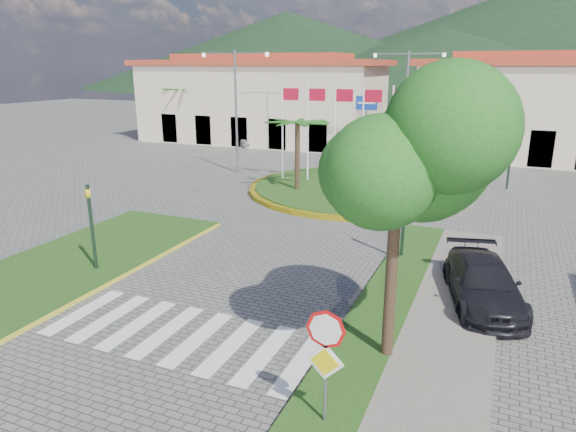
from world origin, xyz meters
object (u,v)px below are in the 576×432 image
at_px(stop_sign, 326,350).
at_px(car_dark_a, 325,143).
at_px(white_van, 240,139).
at_px(car_side_right, 483,283).
at_px(roundabout_island, 358,188).
at_px(car_dark_b, 420,158).
at_px(deciduous_tree, 399,154).

bearing_deg(stop_sign, car_dark_a, 109.13).
height_order(stop_sign, white_van, stop_sign).
distance_m(white_van, car_side_right, 33.70).
height_order(stop_sign, car_dark_a, stop_sign).
bearing_deg(roundabout_island, car_side_right, -59.52).
bearing_deg(car_side_right, roundabout_island, 105.99).
height_order(car_dark_b, car_side_right, car_side_right).
height_order(white_van, car_dark_b, white_van).
bearing_deg(stop_sign, car_side_right, 70.41).
relative_size(car_dark_a, car_side_right, 0.71).
distance_m(car_dark_a, car_dark_b, 9.81).
bearing_deg(white_van, car_dark_b, -84.11).
height_order(car_dark_a, car_side_right, car_side_right).
relative_size(roundabout_island, car_dark_b, 3.58).
height_order(roundabout_island, stop_sign, roundabout_island).
distance_m(stop_sign, deciduous_tree, 4.59).
bearing_deg(car_dark_b, deciduous_tree, 168.71).
xyz_separation_m(roundabout_island, deciduous_tree, (5.50, -17.00, 5.00)).
relative_size(deciduous_tree, car_side_right, 1.44).
xyz_separation_m(stop_sign, car_dark_b, (-2.90, 29.50, -1.21)).
xyz_separation_m(white_van, car_dark_b, (16.56, -3.28, -0.02)).
xyz_separation_m(roundabout_island, car_side_right, (7.50, -12.73, 0.51)).
relative_size(roundabout_island, deciduous_tree, 1.87).
bearing_deg(stop_sign, white_van, 120.69).
height_order(roundabout_island, white_van, roundabout_island).
bearing_deg(car_side_right, stop_sign, -124.09).
bearing_deg(roundabout_island, deciduous_tree, -72.09).
height_order(deciduous_tree, white_van, deciduous_tree).
distance_m(white_van, car_dark_a, 7.80).
distance_m(roundabout_island, car_dark_a, 15.35).
bearing_deg(deciduous_tree, white_van, 123.99).
distance_m(roundabout_island, car_side_right, 14.78).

